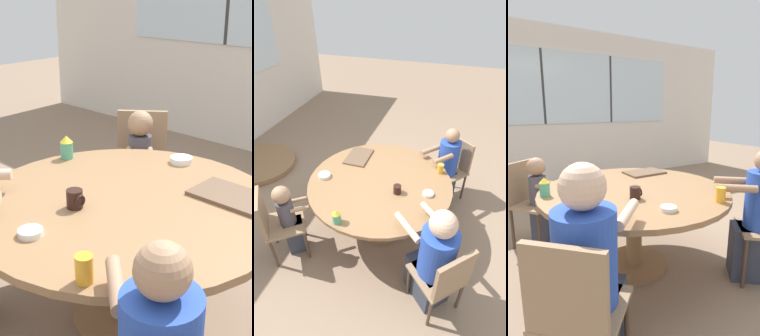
# 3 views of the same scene
# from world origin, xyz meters

# --- Properties ---
(ground_plane) EXTENTS (16.00, 16.00, 0.00)m
(ground_plane) POSITION_xyz_m (0.00, 0.00, 0.00)
(ground_plane) COLOR #8C725B
(dining_table) EXTENTS (1.60, 1.60, 0.73)m
(dining_table) POSITION_xyz_m (0.00, 0.00, 0.61)
(dining_table) COLOR olive
(dining_table) RESTS_ON ground_plane
(chair_for_woman_green_shirt) EXTENTS (0.57, 0.57, 0.87)m
(chair_for_woman_green_shirt) POSITION_xyz_m (-0.82, -0.83, 0.52)
(chair_for_woman_green_shirt) COLOR #937556
(chair_for_woman_green_shirt) RESTS_ON ground_plane
(chair_for_man_blue_shirt) EXTENTS (0.56, 0.56, 0.87)m
(chair_for_man_blue_shirt) POSITION_xyz_m (0.88, -0.77, 0.52)
(chair_for_man_blue_shirt) COLOR #937556
(chair_for_man_blue_shirt) RESTS_ON ground_plane
(chair_for_toddler) EXTENTS (0.56, 0.56, 0.87)m
(chair_for_toddler) POSITION_xyz_m (-0.71, 0.93, 0.52)
(chair_for_toddler) COLOR #937556
(chair_for_toddler) RESTS_ON ground_plane
(person_woman_green_shirt) EXTENTS (0.62, 0.62, 1.17)m
(person_woman_green_shirt) POSITION_xyz_m (-0.71, -0.71, 0.53)
(person_woman_green_shirt) COLOR #333847
(person_woman_green_shirt) RESTS_ON ground_plane
(person_man_blue_shirt) EXTENTS (0.53, 0.51, 1.10)m
(person_man_blue_shirt) POSITION_xyz_m (0.76, -0.66, 0.50)
(person_man_blue_shirt) COLOR #333847
(person_man_blue_shirt) RESTS_ON ground_plane
(person_toddler) EXTENTS (0.32, 0.34, 0.93)m
(person_toddler) POSITION_xyz_m (-0.62, 0.81, 0.47)
(person_toddler) COLOR #333847
(person_toddler) RESTS_ON ground_plane
(food_tray_dark) EXTENTS (0.40, 0.27, 0.02)m
(food_tray_dark) POSITION_xyz_m (0.38, 0.40, 0.74)
(food_tray_dark) COLOR brown
(food_tray_dark) RESTS_ON dining_table
(coffee_mug) EXTENTS (0.09, 0.08, 0.09)m
(coffee_mug) POSITION_xyz_m (-0.13, -0.23, 0.78)
(coffee_mug) COLOR black
(coffee_mug) RESTS_ON dining_table
(sippy_cup) EXTENTS (0.08, 0.08, 0.15)m
(sippy_cup) POSITION_xyz_m (-0.70, 0.20, 0.81)
(sippy_cup) COLOR #4CA57F
(sippy_cup) RESTS_ON dining_table
(juice_glass) EXTENTS (0.07, 0.07, 0.11)m
(juice_glass) POSITION_xyz_m (0.36, -0.62, 0.79)
(juice_glass) COLOR gold
(juice_glass) RESTS_ON dining_table
(bowl_white_shallow) EXTENTS (0.11, 0.11, 0.03)m
(bowl_white_shallow) POSITION_xyz_m (-0.07, -0.55, 0.75)
(bowl_white_shallow) COLOR white
(bowl_white_shallow) RESTS_ON dining_table
(bowl_cereal) EXTENTS (0.14, 0.14, 0.04)m
(bowl_cereal) POSITION_xyz_m (-0.12, 0.63, 0.75)
(bowl_cereal) COLOR white
(bowl_cereal) RESTS_ON dining_table
(folded_table_stack) EXTENTS (1.17, 1.17, 0.09)m
(folded_table_stack) POSITION_xyz_m (0.64, 2.32, 0.04)
(folded_table_stack) COLOR olive
(folded_table_stack) RESTS_ON ground_plane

